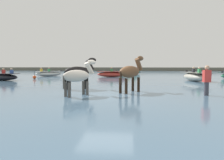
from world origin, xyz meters
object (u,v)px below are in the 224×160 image
horse_trailing_bay (131,73)px  channel_buoy (34,77)px  boat_mid_channel (195,77)px  horse_flank_pinto (78,77)px  horse_lead_black (79,73)px  person_onlooker_right (207,82)px  boat_near_port (129,72)px  boat_near_starboard (3,77)px  boat_distant_east (49,74)px  boat_distant_west (112,74)px

horse_trailing_bay → channel_buoy: size_ratio=2.72×
boat_mid_channel → horse_flank_pinto: bearing=-130.1°
horse_lead_black → person_onlooker_right: bearing=-15.6°
boat_near_port → person_onlooker_right: person_onlooker_right is taller
person_onlooker_right → boat_near_starboard: bearing=152.5°
horse_lead_black → boat_distant_east: horse_lead_black is taller
boat_near_port → person_onlooker_right: 21.78m
boat_distant_east → boat_distant_west: bearing=-7.5°
boat_near_port → boat_distant_west: (-1.90, -7.71, -0.01)m
boat_distant_west → boat_near_port: bearing=76.2°
boat_mid_channel → person_onlooker_right: 8.92m
horse_trailing_bay → boat_distant_west: horse_trailing_bay is taller
horse_flank_pinto → channel_buoy: 12.71m
boat_near_port → boat_near_starboard: (-11.09, -13.77, -0.01)m
horse_flank_pinto → channel_buoy: (-7.18, 10.47, -0.67)m
boat_mid_channel → horse_trailing_bay: bearing=-124.8°
horse_flank_pinto → boat_distant_west: horse_flank_pinto is taller
horse_lead_black → boat_mid_channel: 10.89m
horse_trailing_bay → boat_mid_channel: 9.63m
boat_distant_west → person_onlooker_right: bearing=-67.8°
horse_flank_pinto → person_onlooker_right: (5.73, 0.61, -0.25)m
horse_trailing_bay → channel_buoy: (-9.51, 9.08, -0.81)m
horse_flank_pinto → boat_mid_channel: 12.14m
horse_lead_black → channel_buoy: horse_lead_black is taller
horse_lead_black → channel_buoy: bearing=129.2°
boat_mid_channel → channel_buoy: boat_mid_channel is taller
boat_mid_channel → horse_lead_black: bearing=-140.5°
boat_near_port → boat_mid_channel: bearing=-65.7°
horse_lead_black → boat_near_port: bearing=82.5°
horse_flank_pinto → boat_mid_channel: bearing=49.9°
boat_near_starboard → boat_distant_east: bearing=79.4°
boat_distant_east → boat_mid_channel: bearing=-21.5°
boat_distant_east → boat_near_starboard: size_ratio=0.96×
boat_mid_channel → boat_distant_east: bearing=158.5°
boat_near_starboard → horse_flank_pinto: bearing=-42.5°
horse_flank_pinto → boat_near_port: (2.03, 22.07, -0.51)m
boat_near_starboard → person_onlooker_right: size_ratio=1.98×
boat_near_starboard → channel_buoy: bearing=48.9°
horse_trailing_bay → boat_near_port: (-0.31, 20.68, -0.65)m
channel_buoy → boat_near_starboard: bearing=-131.1°
horse_lead_black → boat_near_starboard: bearing=145.0°
boat_near_port → boat_near_starboard: boat_near_port is taller
horse_lead_black → horse_flank_pinto: horse_lead_black is taller
boat_distant_east → channel_buoy: (0.57, -4.92, -0.13)m
horse_flank_pinto → boat_distant_east: bearing=116.7°
horse_lead_black → boat_distant_east: size_ratio=0.67×
boat_near_starboard → boat_distant_west: size_ratio=0.94×
boat_near_port → channel_buoy: boat_near_port is taller
boat_distant_east → boat_mid_channel: (15.56, -6.12, 0.07)m
boat_distant_east → boat_mid_channel: size_ratio=0.87×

